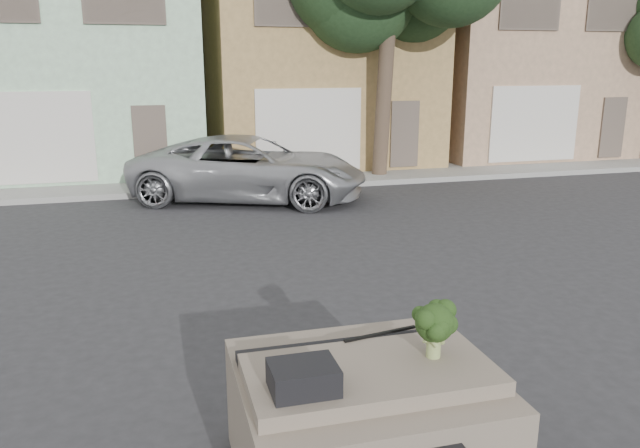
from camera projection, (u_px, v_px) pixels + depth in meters
name	position (u px, v px, depth m)	size (l,w,h in m)	color
ground_plane	(286.00, 334.00, 8.02)	(120.00, 120.00, 0.00)	#303033
sidewalk	(209.00, 181.00, 17.81)	(40.00, 3.00, 0.15)	gray
townhouse_mint	(80.00, 49.00, 19.72)	(7.20, 8.20, 7.55)	#ABD6AF
townhouse_tan	(309.00, 50.00, 21.62)	(7.20, 8.20, 7.55)	#A5844E
townhouse_beige	(502.00, 51.00, 23.52)	(7.20, 8.20, 7.55)	tan
silver_pickup	(251.00, 200.00, 15.80)	(2.68, 5.81, 1.61)	#ACADB2
tree_near	(386.00, 30.00, 17.36)	(4.40, 4.00, 8.50)	#203A1D
car_dashboard	(363.00, 421.00, 5.08)	(2.00, 1.80, 1.12)	#776A5B
instrument_hump	(303.00, 377.00, 4.44)	(0.48, 0.38, 0.20)	black
wiper_arm	(380.00, 334.00, 5.36)	(0.70, 0.03, 0.02)	black
broccoli	(434.00, 330.00, 4.92)	(0.37, 0.37, 0.46)	black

